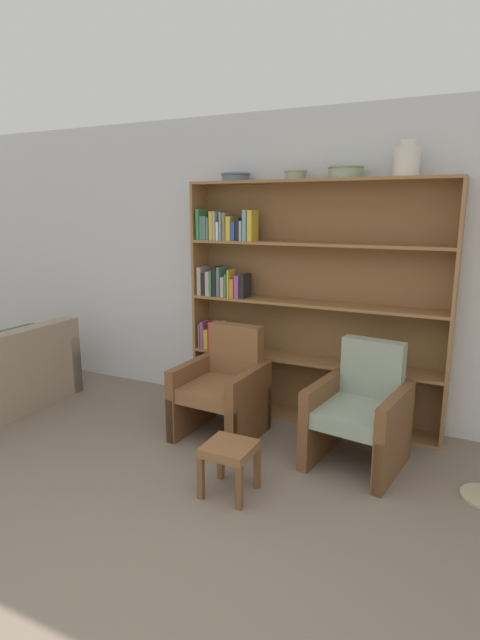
{
  "coord_description": "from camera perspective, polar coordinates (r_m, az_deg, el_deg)",
  "views": [
    {
      "loc": [
        1.27,
        -1.44,
        1.9
      ],
      "look_at": [
        -0.6,
        2.39,
        0.95
      ],
      "focal_mm": 28.0,
      "sensor_mm": 36.0,
      "label": 1
    }
  ],
  "objects": [
    {
      "name": "wall_back",
      "position": [
        4.56,
        9.72,
        5.79
      ],
      "size": [
        12.0,
        0.06,
        2.75
      ],
      "color": "silver",
      "rests_on": "ground"
    },
    {
      "name": "bookshelf",
      "position": [
        4.53,
        5.91,
        2.0
      ],
      "size": [
        2.31,
        0.3,
        2.14
      ],
      "color": "olive",
      "rests_on": "ground"
    },
    {
      "name": "bowl_brass",
      "position": [
        4.66,
        -0.51,
        16.09
      ],
      "size": [
        0.27,
        0.27,
        0.07
      ],
      "color": "slate",
      "rests_on": "bookshelf"
    },
    {
      "name": "bowl_terracotta",
      "position": [
        4.44,
        6.38,
        16.24
      ],
      "size": [
        0.2,
        0.2,
        0.08
      ],
      "color": "gray",
      "rests_on": "bookshelf"
    },
    {
      "name": "bowl_cream",
      "position": [
        4.31,
        11.96,
        16.31
      ],
      "size": [
        0.3,
        0.3,
        0.1
      ],
      "color": "gray",
      "rests_on": "bookshelf"
    },
    {
      "name": "vase_tall",
      "position": [
        4.22,
        18.5,
        16.86
      ],
      "size": [
        0.2,
        0.2,
        0.27
      ],
      "color": "silver",
      "rests_on": "bookshelf"
    },
    {
      "name": "armchair_leather",
      "position": [
        4.29,
        -1.92,
        -7.84
      ],
      "size": [
        0.67,
        0.71,
        0.92
      ],
      "rotation": [
        0.0,
        0.0,
        3.09
      ],
      "color": "brown",
      "rests_on": "ground"
    },
    {
      "name": "armchair_cushioned",
      "position": [
        3.92,
        13.56,
        -10.23
      ],
      "size": [
        0.73,
        0.76,
        0.92
      ],
      "rotation": [
        0.0,
        0.0,
        3.0
      ],
      "color": "brown",
      "rests_on": "ground"
    },
    {
      "name": "footstool",
      "position": [
        3.47,
        -1.24,
        -15.09
      ],
      "size": [
        0.32,
        0.32,
        0.36
      ],
      "color": "brown",
      "rests_on": "ground"
    }
  ]
}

